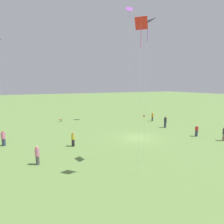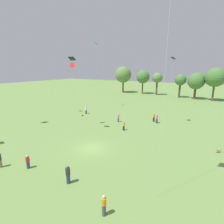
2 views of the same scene
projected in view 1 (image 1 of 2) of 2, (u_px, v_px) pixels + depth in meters
ground_plane at (138, 138)px, 23.44m from camera, size 240.00×240.00×0.00m
person_0 at (152, 117)px, 34.00m from camera, size 0.52×0.52×1.75m
person_1 at (37, 155)px, 15.49m from camera, size 0.46×0.46×1.76m
person_3 at (224, 134)px, 22.11m from camera, size 0.56×0.56×1.83m
person_6 at (73, 139)px, 20.12m from camera, size 0.56×0.56×1.66m
person_7 at (197, 131)px, 24.03m from camera, size 0.50×0.50×1.59m
person_8 at (165, 122)px, 28.90m from camera, size 0.52×0.52×1.88m
person_9 at (3, 138)px, 20.32m from camera, size 0.60×0.60×1.81m
kite_1 at (129, 14)px, 31.87m from camera, size 0.96×1.26×21.13m
kite_3 at (148, 27)px, 14.56m from camera, size 1.19×1.10×12.54m
kite_8 at (141, 31)px, 12.24m from camera, size 0.98×0.98×11.67m
dog_1 at (61, 120)px, 33.62m from camera, size 0.63×0.68×0.56m
picnic_bag_1 at (144, 116)px, 38.96m from camera, size 0.36×0.39×0.27m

